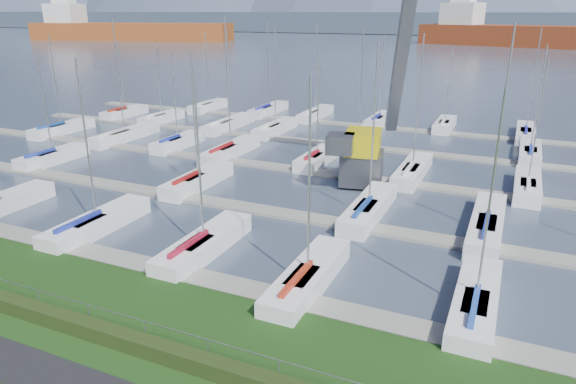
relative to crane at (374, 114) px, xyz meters
The scene contains 9 objects.
water 234.48m from the crane, 90.34° to the left, with size 800.00×540.00×0.20m, color #3F4A5C.
hedge 26.50m from the crane, 93.02° to the right, with size 80.00×0.70×0.70m, color #243413.
fence 25.96m from the crane, 93.07° to the right, with size 0.04×0.04×80.00m, color gray.
foothill 304.41m from the crane, 90.26° to the left, with size 900.00×80.00×12.00m, color #3C4858.
docks 5.73m from the crane, 163.59° to the left, with size 90.00×41.60×0.25m.
crane is the anchor object (origin of this frame).
cargo_ship_west 226.70m from the crane, 135.82° to the left, with size 95.29×39.64×21.50m.
cargo_ship_mid 186.99m from the crane, 86.02° to the left, with size 98.27×42.89×21.50m.
sailboat_fleet 4.58m from the crane, 131.02° to the left, with size 76.03×49.67×13.27m.
Camera 1 is at (11.55, -13.84, 13.05)m, focal length 32.00 mm.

